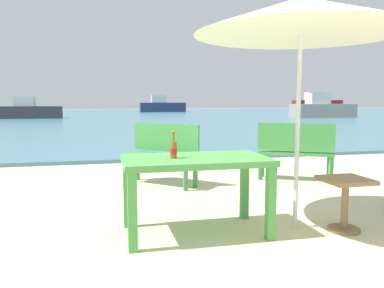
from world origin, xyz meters
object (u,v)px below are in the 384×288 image
boat_cargo_ship (322,109)px  boat_fishing_trawler (30,111)px  picnic_table_green (196,168)px  patio_umbrella (301,16)px  beer_bottle_amber (173,149)px  side_table_wood (345,196)px  boat_barge (317,104)px  bench_green_right (295,148)px  boat_tanker (162,106)px  swimmer_person (185,131)px  bench_green_left (162,150)px

boat_cargo_ship → boat_fishing_trawler: size_ratio=1.17×
picnic_table_green → patio_umbrella: (1.03, -0.08, 1.47)m
beer_bottle_amber → side_table_wood: (1.69, -0.25, -0.50)m
boat_barge → bench_green_right: bearing=-121.6°
patio_umbrella → boat_fishing_trawler: bearing=105.2°
side_table_wood → boat_barge: size_ratio=0.08×
picnic_table_green → boat_cargo_ship: 26.42m
boat_cargo_ship → boat_tanker: (-9.36, 16.80, 0.02)m
beer_bottle_amber → boat_fishing_trawler: size_ratio=0.06×
patio_umbrella → boat_tanker: patio_umbrella is taller
picnic_table_green → beer_bottle_amber: beer_bottle_amber is taller
beer_bottle_amber → swimmer_person: 10.03m
bench_green_left → boat_tanker: 36.72m
boat_cargo_ship → boat_tanker: size_ratio=0.97×
side_table_wood → boat_cargo_ship: size_ratio=0.11×
swimmer_person → beer_bottle_amber: bearing=-102.8°
swimmer_person → boat_barge: boat_barge is taller
side_table_wood → bench_green_left: bearing=119.4°
bench_green_left → boat_fishing_trawler: 23.52m
bench_green_left → swimmer_person: (1.96, 7.46, -0.30)m
beer_bottle_amber → boat_fishing_trawler: 25.71m
patio_umbrella → boat_barge: size_ratio=0.36×
side_table_wood → swimmer_person: 10.03m
bench_green_right → boat_tanker: (3.41, 36.53, 0.19)m
boat_cargo_ship → boat_tanker: boat_tanker is taller
patio_umbrella → swimmer_person: size_ratio=5.61×
beer_bottle_amber → patio_umbrella: 1.78m
patio_umbrella → bench_green_right: size_ratio=1.88×
beer_bottle_amber → side_table_wood: 1.78m
bench_green_right → boat_tanker: boat_tanker is taller
patio_umbrella → boat_cargo_ship: 25.96m
patio_umbrella → swimmer_person: (0.96, 9.83, -1.88)m
patio_umbrella → boat_fishing_trawler: size_ratio=0.55×
bench_green_left → bench_green_right: (2.15, -0.23, 0.00)m
bench_green_left → boat_cargo_ship: boat_cargo_ship is taller
side_table_wood → patio_umbrella: bearing=156.3°
bench_green_right → boat_cargo_ship: 23.50m
boat_tanker → bench_green_left: bearing=-98.7°
bench_green_left → boat_cargo_ship: 24.55m
bench_green_right → boat_cargo_ship: size_ratio=0.25×
side_table_wood → bench_green_right: 2.44m
bench_green_right → boat_fishing_trawler: (-7.99, 23.02, 0.08)m
beer_bottle_amber → boat_cargo_ship: 26.56m
boat_cargo_ship → boat_barge: bearing=59.8°
bench_green_left → side_table_wood: bearing=-60.6°
boat_fishing_trawler → boat_barge: bearing=27.1°
beer_bottle_amber → bench_green_left: (0.25, 2.31, -0.31)m
bench_green_right → boat_tanker: size_ratio=0.25×
bench_green_left → boat_tanker: boat_tanker is taller
picnic_table_green → bench_green_left: bench_green_left is taller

